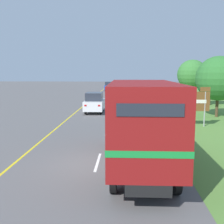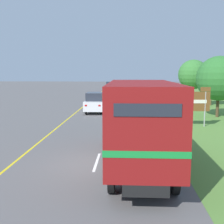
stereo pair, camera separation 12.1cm
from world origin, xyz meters
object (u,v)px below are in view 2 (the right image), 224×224
(highway_sign, at_px, (195,102))
(roadside_tree_far, at_px, (193,75))
(roadside_tree_near, at_px, (219,78))
(roadside_tree_mid, at_px, (211,77))
(lead_car_blue_ahead, at_px, (110,86))
(delineator_post, at_px, (178,136))
(lead_car_white, at_px, (95,103))
(lead_car_grey_ahead, at_px, (131,91))
(horse_trailer_truck, at_px, (140,121))

(highway_sign, xyz_separation_m, roadside_tree_far, (4.21, 19.11, 1.78))
(highway_sign, height_order, roadside_tree_near, roadside_tree_near)
(roadside_tree_mid, bearing_deg, roadside_tree_near, -102.32)
(lead_car_blue_ahead, relative_size, delineator_post, 4.07)
(lead_car_white, distance_m, roadside_tree_far, 17.73)
(roadside_tree_far, bearing_deg, lead_car_blue_ahead, 124.61)
(lead_car_white, relative_size, roadside_tree_near, 0.74)
(delineator_post, bearing_deg, lead_car_white, 116.35)
(roadside_tree_mid, bearing_deg, lead_car_grey_ahead, 133.79)
(lead_car_white, height_order, lead_car_blue_ahead, lead_car_white)
(roadside_tree_near, relative_size, roadside_tree_mid, 1.08)
(horse_trailer_truck, distance_m, roadside_tree_near, 15.80)
(lead_car_blue_ahead, bearing_deg, delineator_post, -81.67)
(highway_sign, relative_size, roadside_tree_far, 0.52)
(horse_trailer_truck, distance_m, roadside_tree_mid, 24.60)
(lead_car_grey_ahead, height_order, roadside_tree_far, roadside_tree_far)
(roadside_tree_far, bearing_deg, horse_trailer_truck, -106.98)
(horse_trailer_truck, bearing_deg, highway_sign, 64.30)
(lead_car_grey_ahead, bearing_deg, lead_car_white, -102.79)
(horse_trailer_truck, distance_m, lead_car_blue_ahead, 46.85)
(highway_sign, distance_m, roadside_tree_near, 5.75)
(horse_trailer_truck, xyz_separation_m, lead_car_grey_ahead, (0.08, 32.47, -1.08))
(horse_trailer_truck, relative_size, lead_car_grey_ahead, 1.89)
(roadside_tree_far, bearing_deg, delineator_post, -104.55)
(lead_car_grey_ahead, bearing_deg, highway_sign, -79.34)
(horse_trailer_truck, height_order, delineator_post, horse_trailer_truck)
(lead_car_grey_ahead, distance_m, roadside_tree_near, 20.26)
(lead_car_white, bearing_deg, horse_trailer_truck, -76.95)
(lead_car_grey_ahead, relative_size, roadside_tree_near, 0.83)
(roadside_tree_far, height_order, delineator_post, roadside_tree_far)
(highway_sign, relative_size, delineator_post, 3.08)
(horse_trailer_truck, xyz_separation_m, highway_sign, (4.45, 9.25, -0.21))
(lead_car_white, bearing_deg, roadside_tree_mid, 27.13)
(lead_car_blue_ahead, height_order, roadside_tree_near, roadside_tree_near)
(lead_car_white, xyz_separation_m, roadside_tree_near, (11.24, -2.10, 2.43))
(lead_car_white, distance_m, roadside_tree_near, 11.69)
(roadside_tree_near, relative_size, roadside_tree_far, 0.95)
(roadside_tree_mid, bearing_deg, lead_car_blue_ahead, 119.28)
(highway_sign, xyz_separation_m, roadside_tree_near, (3.11, 4.56, 1.61))
(highway_sign, bearing_deg, lead_car_blue_ahead, 102.69)
(lead_car_grey_ahead, distance_m, highway_sign, 23.65)
(lead_car_blue_ahead, bearing_deg, highway_sign, -77.31)
(lead_car_grey_ahead, bearing_deg, horse_trailer_truck, -90.14)
(delineator_post, bearing_deg, lead_car_blue_ahead, 98.33)
(highway_sign, bearing_deg, horse_trailer_truck, -115.70)
(horse_trailer_truck, height_order, lead_car_grey_ahead, horse_trailer_truck)
(horse_trailer_truck, xyz_separation_m, delineator_post, (2.29, 3.83, -1.52))
(highway_sign, height_order, delineator_post, highway_sign)
(roadside_tree_mid, bearing_deg, roadside_tree_far, 98.26)
(lead_car_blue_ahead, relative_size, highway_sign, 1.32)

